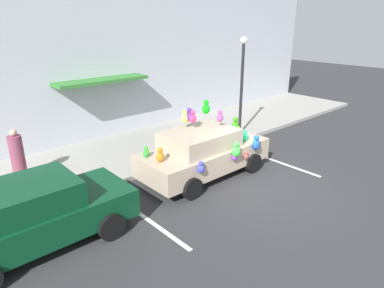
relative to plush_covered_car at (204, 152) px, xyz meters
name	(u,v)px	position (x,y,z in m)	size (l,w,h in m)	color
ground_plane	(260,189)	(0.61, -1.79, -0.81)	(60.00, 60.00, 0.00)	#2D2D30
sidewalk	(159,143)	(0.61, 3.21, -0.74)	(24.00, 4.00, 0.15)	gray
storefront_building	(125,59)	(0.59, 5.35, 2.38)	(24.00, 1.25, 6.40)	#B2B7C1
parking_stripe_front	(274,160)	(2.72, -0.79, -0.81)	(0.12, 3.60, 0.01)	silver
parking_stripe_rear	(144,217)	(-2.84, -0.79, -0.81)	(0.12, 3.60, 0.01)	silver
plush_covered_car	(204,152)	(0.00, 0.00, 0.00)	(4.31, 2.12, 2.27)	tan
parked_sedan_behind	(33,214)	(-5.25, -0.18, -0.02)	(4.18, 1.97, 1.54)	#0A381E
teddy_bear_on_sidewalk	(185,139)	(1.11, 2.18, -0.39)	(0.30, 0.25, 0.58)	pink
street_lamp_post	(242,77)	(3.70, 1.71, 1.75)	(0.28, 0.28, 3.95)	black
pedestrian_near_shopfront	(18,158)	(-4.57, 3.21, 0.07)	(0.40, 0.40, 1.62)	#7D394D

